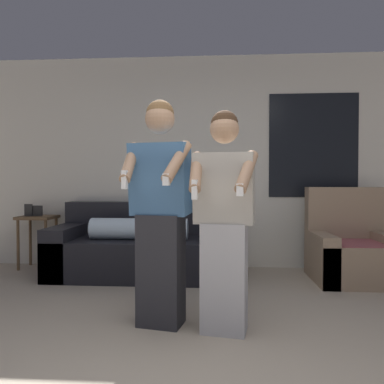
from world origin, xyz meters
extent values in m
cube|color=beige|center=(0.00, 3.04, 1.35)|extent=(6.81, 0.06, 2.70)
cube|color=black|center=(1.31, 3.01, 1.55)|extent=(1.10, 0.01, 1.30)
cube|color=black|center=(-0.78, 2.49, 0.22)|extent=(2.03, 0.94, 0.44)
cube|color=black|center=(-0.78, 2.85, 0.64)|extent=(2.03, 0.22, 0.40)
cube|color=black|center=(-1.65, 2.49, 0.29)|extent=(0.28, 0.94, 0.58)
cube|color=black|center=(0.10, 2.49, 0.29)|extent=(0.28, 0.94, 0.58)
cylinder|color=silver|center=(-0.78, 2.37, 0.56)|extent=(1.10, 0.24, 0.24)
cube|color=#937A60|center=(1.59, 2.39, 0.22)|extent=(0.87, 0.81, 0.43)
cube|color=#937A60|center=(1.59, 2.69, 0.73)|extent=(0.87, 0.20, 0.60)
cube|color=#937A60|center=(1.25, 2.39, 0.27)|extent=(0.18, 0.81, 0.53)
cube|color=#994C51|center=(1.59, 2.35, 0.44)|extent=(0.74, 0.65, 0.01)
cube|color=brown|center=(-2.17, 2.79, 0.64)|extent=(0.43, 0.38, 0.04)
cylinder|color=brown|center=(-2.35, 2.64, 0.31)|extent=(0.04, 0.04, 0.62)
cylinder|color=brown|center=(-1.99, 2.64, 0.31)|extent=(0.04, 0.04, 0.62)
cylinder|color=brown|center=(-2.35, 2.94, 0.31)|extent=(0.04, 0.04, 0.62)
cylinder|color=brown|center=(-1.99, 2.94, 0.31)|extent=(0.04, 0.04, 0.62)
cube|color=black|center=(-2.28, 2.77, 0.73)|extent=(0.10, 0.02, 0.17)
cube|color=black|center=(-2.17, 2.79, 0.72)|extent=(0.13, 0.02, 0.15)
cube|color=#28282D|center=(-0.32, 1.02, 0.42)|extent=(0.37, 0.30, 0.84)
cube|color=#3D6693|center=(-0.32, 1.01, 1.11)|extent=(0.48, 0.34, 0.56)
sphere|color=#A37A5B|center=(-0.33, 1.01, 1.56)|extent=(0.22, 0.22, 0.22)
sphere|color=brown|center=(-0.33, 1.02, 1.60)|extent=(0.21, 0.21, 0.21)
cylinder|color=#A37A5B|center=(-0.53, 0.90, 1.24)|extent=(0.09, 0.36, 0.32)
cube|color=white|center=(-0.53, 0.75, 1.11)|extent=(0.04, 0.04, 0.13)
cylinder|color=#A37A5B|center=(-0.18, 0.83, 1.24)|extent=(0.21, 0.36, 0.32)
cube|color=white|center=(-0.23, 0.69, 1.11)|extent=(0.05, 0.04, 0.08)
cube|color=#B2B2B7|center=(0.16, 0.93, 0.40)|extent=(0.36, 0.29, 0.79)
cube|color=#ADA89E|center=(0.16, 0.92, 1.05)|extent=(0.46, 0.32, 0.52)
sphere|color=#A37A5B|center=(0.16, 0.91, 1.47)|extent=(0.21, 0.21, 0.21)
sphere|color=#3D2819|center=(0.16, 0.92, 1.51)|extent=(0.20, 0.20, 0.20)
cylinder|color=#A37A5B|center=(-0.04, 0.80, 1.16)|extent=(0.08, 0.35, 0.30)
cube|color=white|center=(-0.04, 0.65, 1.04)|extent=(0.04, 0.04, 0.13)
cylinder|color=#A37A5B|center=(0.30, 0.74, 1.16)|extent=(0.20, 0.36, 0.30)
cube|color=white|center=(0.25, 0.60, 1.04)|extent=(0.05, 0.04, 0.08)
camera|label=1|loc=(0.11, -1.79, 1.09)|focal=35.00mm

